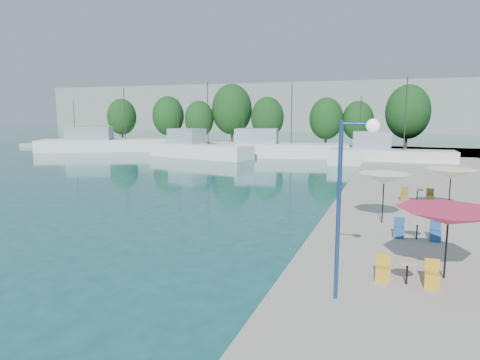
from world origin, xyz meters
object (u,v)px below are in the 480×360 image
at_px(trawler_04, 387,156).
at_px(umbrella_cream, 451,174).
at_px(trawler_01, 108,144).
at_px(street_lamp, 352,177).
at_px(umbrella_white, 384,179).
at_px(trawler_02, 197,149).
at_px(trawler_03, 274,149).
at_px(umbrella_pink, 448,217).

relative_size(trawler_04, umbrella_cream, 5.16).
distance_m(trawler_01, umbrella_cream, 55.10).
bearing_deg(street_lamp, umbrella_white, 80.20).
distance_m(trawler_02, trawler_04, 24.05).
bearing_deg(street_lamp, trawler_03, 102.22).
bearing_deg(street_lamp, umbrella_cream, 67.35).
xyz_separation_m(trawler_03, street_lamp, (14.55, -44.30, 3.02)).
relative_size(trawler_01, trawler_04, 1.61).
relative_size(trawler_01, trawler_02, 1.43).
relative_size(trawler_03, umbrella_white, 7.74).
bearing_deg(umbrella_pink, trawler_03, 112.53).
bearing_deg(trawler_03, umbrella_cream, -70.52).
bearing_deg(umbrella_cream, umbrella_pink, -96.33).
xyz_separation_m(umbrella_white, umbrella_cream, (3.22, 3.50, -0.07)).
xyz_separation_m(trawler_01, umbrella_cream, (45.29, -31.34, 1.59)).
bearing_deg(umbrella_white, trawler_02, 128.73).
distance_m(trawler_04, umbrella_cream, 26.30).
xyz_separation_m(trawler_01, umbrella_white, (42.07, -34.84, 1.67)).
xyz_separation_m(trawler_02, umbrella_pink, (26.59, -37.21, 1.52)).
height_order(trawler_01, street_lamp, trawler_01).
relative_size(trawler_02, umbrella_cream, 5.83).
height_order(trawler_02, umbrella_pink, trawler_02).
distance_m(trawler_03, street_lamp, 46.73).
height_order(trawler_04, street_lamp, trawler_04).
distance_m(trawler_02, trawler_03, 10.32).
relative_size(trawler_03, street_lamp, 3.81).
xyz_separation_m(trawler_02, umbrella_white, (24.49, -30.54, 1.66)).
distance_m(trawler_03, umbrella_pink, 45.10).
bearing_deg(trawler_04, street_lamp, -92.71).
bearing_deg(trawler_04, trawler_01, 170.20).
relative_size(trawler_04, street_lamp, 2.72).
relative_size(umbrella_pink, umbrella_white, 1.28).
relative_size(trawler_03, umbrella_pink, 6.05).
relative_size(trawler_01, umbrella_cream, 8.34).
height_order(umbrella_pink, umbrella_cream, umbrella_cream).
bearing_deg(trawler_03, trawler_04, -31.25).
bearing_deg(umbrella_pink, trawler_04, 94.05).
bearing_deg(trawler_02, trawler_01, -179.21).
height_order(trawler_01, trawler_03, same).
height_order(trawler_03, umbrella_pink, trawler_03).
bearing_deg(umbrella_white, trawler_04, 90.90).
distance_m(trawler_01, trawler_02, 18.09).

